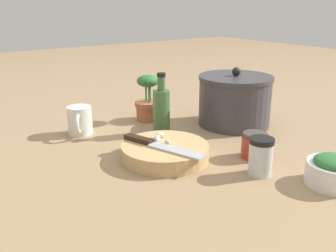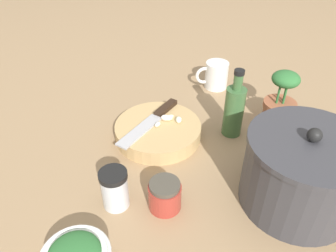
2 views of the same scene
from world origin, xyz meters
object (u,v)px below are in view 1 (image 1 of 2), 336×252
at_px(potted_herb, 148,101).
at_px(honey_jar, 255,145).
at_px(oil_bottle, 161,110).
at_px(spice_jar, 261,156).
at_px(garlic_cloves, 159,138).
at_px(stock_pot, 235,100).
at_px(herb_bowl, 333,170).
at_px(chef_knife, 157,145).
at_px(cutting_board, 165,152).
at_px(coffee_mug, 80,121).

bearing_deg(potted_herb, honey_jar, 6.21).
bearing_deg(oil_bottle, spice_jar, 3.51).
relative_size(garlic_cloves, stock_pot, 0.33).
bearing_deg(spice_jar, oil_bottle, -176.49).
relative_size(herb_bowl, potted_herb, 0.78).
bearing_deg(spice_jar, garlic_cloves, -152.29).
distance_m(chef_knife, stock_pot, 0.39).
relative_size(honey_jar, stock_pot, 0.29).
bearing_deg(cutting_board, chef_knife, -92.58).
height_order(cutting_board, spice_jar, spice_jar).
distance_m(spice_jar, coffee_mug, 0.57).
relative_size(garlic_cloves, spice_jar, 0.88).
height_order(herb_bowl, oil_bottle, oil_bottle).
distance_m(spice_jar, oil_bottle, 0.38).
relative_size(garlic_cloves, honey_jar, 1.16).
height_order(stock_pot, potted_herb, stock_pot).
bearing_deg(coffee_mug, oil_bottle, 55.90).
distance_m(herb_bowl, potted_herb, 0.65).
distance_m(chef_knife, oil_bottle, 0.22).
height_order(chef_knife, honey_jar, honey_jar).
bearing_deg(spice_jar, herb_bowl, 35.28).
bearing_deg(chef_knife, herb_bowl, 107.37).
distance_m(cutting_board, chef_knife, 0.03).
bearing_deg(chef_knife, honey_jar, 131.01).
distance_m(garlic_cloves, spice_jar, 0.27).
bearing_deg(herb_bowl, honey_jar, -173.28).
relative_size(herb_bowl, coffee_mug, 1.21).
distance_m(oil_bottle, stock_pot, 0.26).
bearing_deg(honey_jar, coffee_mug, -145.70).
xyz_separation_m(herb_bowl, potted_herb, (-0.65, -0.07, 0.03)).
xyz_separation_m(cutting_board, herb_bowl, (0.34, 0.22, 0.01)).
relative_size(honey_jar, oil_bottle, 0.37).
relative_size(chef_knife, stock_pot, 0.98).
xyz_separation_m(spice_jar, oil_bottle, (-0.38, -0.02, 0.03)).
height_order(chef_knife, oil_bottle, oil_bottle).
distance_m(herb_bowl, oil_bottle, 0.52).
distance_m(cutting_board, coffee_mug, 0.33).
xyz_separation_m(garlic_cloves, coffee_mug, (-0.28, -0.11, -0.00)).
bearing_deg(oil_bottle, stock_pot, 74.81).
relative_size(cutting_board, herb_bowl, 1.86).
bearing_deg(spice_jar, coffee_mug, -155.87).
bearing_deg(coffee_mug, chef_knife, 14.06).
bearing_deg(cutting_board, coffee_mug, -161.92).
xyz_separation_m(honey_jar, stock_pot, (-0.23, 0.16, 0.05)).
xyz_separation_m(garlic_cloves, herb_bowl, (0.37, 0.22, -0.01)).
bearing_deg(herb_bowl, spice_jar, -144.72).
height_order(oil_bottle, stock_pot, stock_pot).
distance_m(chef_knife, coffee_mug, 0.32).
height_order(herb_bowl, coffee_mug, coffee_mug).
relative_size(chef_knife, potted_herb, 1.49).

